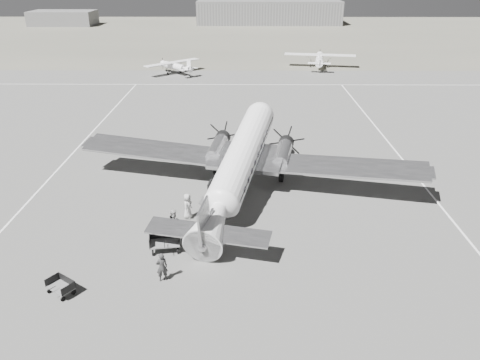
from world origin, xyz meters
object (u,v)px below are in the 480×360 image
Objects in this scene: light_plane_left at (175,67)px; baggage_cart_far at (61,287)px; ground_crew at (162,267)px; dc3_airliner at (240,164)px; light_plane_right at (319,60)px; shed_secondary at (63,18)px; hangar_main at (269,12)px; ramp_agent at (175,223)px; baggage_cart_near at (165,243)px; passenger at (188,206)px.

light_plane_left is 55.31m from baggage_cart_far.
light_plane_left is at bearing -103.47° from ground_crew.
dc3_airliner reaches higher than light_plane_right.
light_plane_left is at bearing -158.47° from light_plane_right.
baggage_cart_far is at bearing -70.62° from shed_secondary.
light_plane_left is at bearing -104.15° from hangar_main.
ramp_agent reaches higher than baggage_cart_far.
baggage_cart_near is 1.12× the size of ground_crew.
ground_crew reaches higher than baggage_cart_far.
ramp_agent is (48.45, -117.11, -1.05)m from shed_secondary.
hangar_main reaches higher than dc3_airliner.
baggage_cart_near is at bearing -107.76° from dc3_airliner.
hangar_main is at bearing 103.71° from light_plane_right.
baggage_cart_far is (1.56, -55.28, -0.62)m from light_plane_left.
baggage_cart_near is at bearing -178.31° from passenger.
ramp_agent is (5.21, 5.83, 0.53)m from baggage_cart_far.
hangar_main is 23.15× the size of passenger.
ramp_agent is at bearing -111.89° from dc3_airliner.
ground_crew is at bearing -68.32° from shed_secondary.
dc3_airliner is (-7.45, -116.26, -0.69)m from hangar_main.
hangar_main is 21.74× the size of baggage_cart_near.
light_plane_left is 49.92m from ramp_agent.
baggage_cart_near reaches higher than baggage_cart_far.
ground_crew is at bearing -98.57° from dc3_airliner.
passenger is at bearing -98.48° from light_plane_right.
ramp_agent is (6.76, -49.46, -0.09)m from light_plane_left.
ramp_agent is at bearing -111.33° from ground_crew.
light_plane_left is (-10.86, 43.60, -1.56)m from dc3_airliner.
light_plane_left is at bearing 88.38° from baggage_cart_near.
shed_secondary reaches higher than light_plane_left.
hangar_main is at bearing 16.31° from ramp_agent.
hangar_main is 24.26× the size of ground_crew.
hangar_main reaches higher than light_plane_left.
baggage_cart_far is at bearing -132.37° from light_plane_left.
hangar_main reaches higher than passenger.
ground_crew is at bearing -126.92° from light_plane_left.
shed_secondary is 130.33m from baggage_cart_far.
ramp_agent is at bearing 68.14° from baggage_cart_near.
dc3_airliner reaches higher than ground_crew.
passenger is at bearing 89.49° from baggage_cart_far.
baggage_cart_near is at bearing 75.49° from baggage_cart_far.
light_plane_right is 8.06× the size of baggage_cart_far.
light_plane_right reaches higher than ground_crew.
light_plane_right is (65.52, -62.37, -0.75)m from shed_secondary.
hangar_main reaches higher than shed_secondary.
shed_secondary is at bearing 77.66° from light_plane_left.
dc3_airliner reaches higher than baggage_cart_far.
light_plane_left is 47.63m from passenger.
passenger reaches higher than baggage_cart_near.
hangar_main is 67.63m from light_plane_right.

